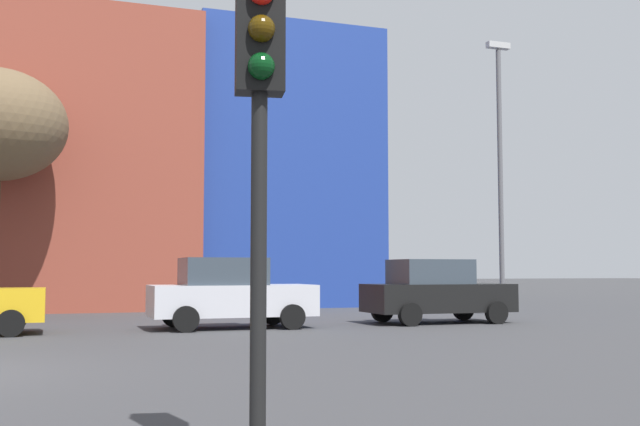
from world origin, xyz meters
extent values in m
cube|color=navy|center=(10.71, 21.49, 5.57)|extent=(7.48, 11.59, 11.14)
cylinder|color=black|center=(1.09, 7.76, 0.29)|extent=(0.59, 0.20, 0.59)
cylinder|color=black|center=(1.09, 6.06, 0.29)|extent=(0.59, 0.20, 0.59)
cube|color=silver|center=(6.15, 6.91, 0.69)|extent=(4.02, 1.72, 0.77)
cube|color=#333D47|center=(5.91, 6.91, 1.41)|extent=(2.01, 1.53, 0.67)
cylinder|color=black|center=(7.45, 7.79, 0.31)|extent=(0.61, 0.21, 0.61)
cylinder|color=black|center=(7.45, 6.03, 0.31)|extent=(0.61, 0.21, 0.61)
cylinder|color=black|center=(4.86, 7.79, 0.31)|extent=(0.61, 0.21, 0.61)
cylinder|color=black|center=(4.86, 6.03, 0.31)|extent=(0.61, 0.21, 0.61)
cube|color=black|center=(11.90, 6.91, 0.68)|extent=(3.99, 1.71, 0.76)
cube|color=#333D47|center=(11.66, 6.91, 1.40)|extent=(1.99, 1.52, 0.66)
cylinder|color=black|center=(13.18, 7.79, 0.30)|extent=(0.61, 0.21, 0.61)
cylinder|color=black|center=(13.18, 6.04, 0.30)|extent=(0.61, 0.21, 0.61)
cylinder|color=black|center=(10.62, 7.79, 0.30)|extent=(0.61, 0.21, 0.61)
cylinder|color=black|center=(10.62, 6.04, 0.30)|extent=(0.61, 0.21, 0.61)
cylinder|color=black|center=(3.28, -6.41, 1.37)|extent=(0.12, 0.12, 2.75)
cube|color=black|center=(3.28, -6.41, 3.20)|extent=(0.40, 0.30, 0.90)
sphere|color=#3C2905|center=(3.26, -6.55, 3.20)|extent=(0.20, 0.20, 0.20)
sphere|color=black|center=(3.26, -6.55, 2.92)|extent=(0.20, 0.20, 0.20)
cylinder|color=#59595E|center=(15.61, 9.50, 4.34)|extent=(0.16, 0.16, 8.67)
cube|color=#B2B2B2|center=(15.61, 9.50, 8.82)|extent=(0.80, 0.24, 0.20)
camera|label=1|loc=(1.84, -11.84, 1.44)|focal=42.98mm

